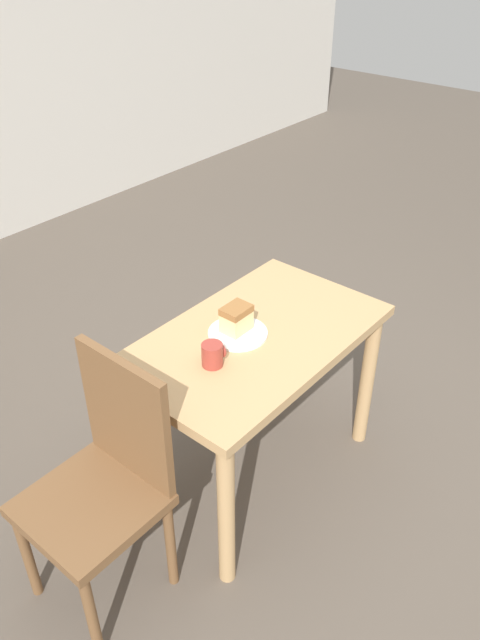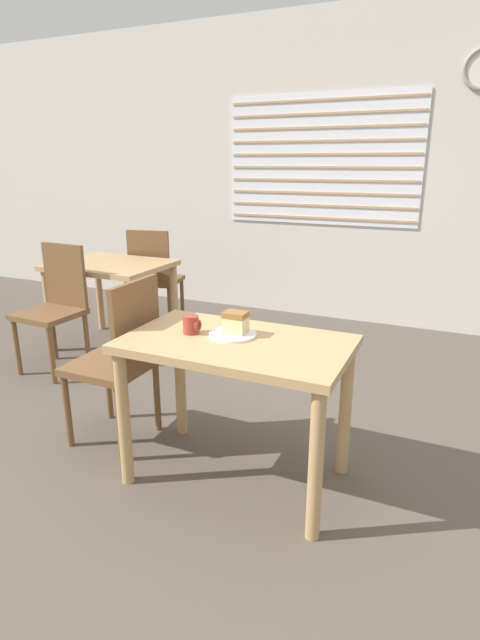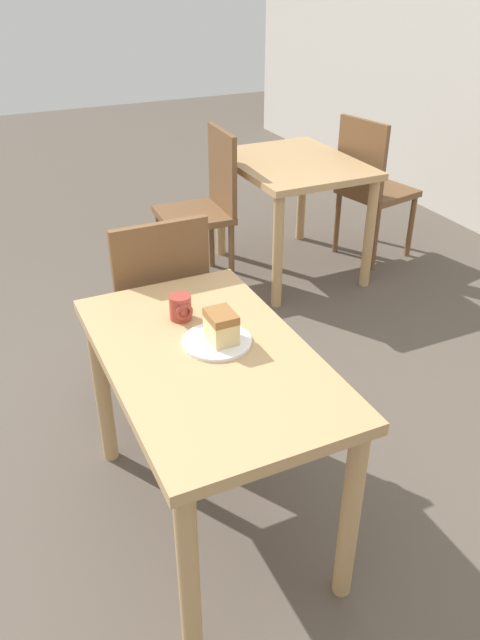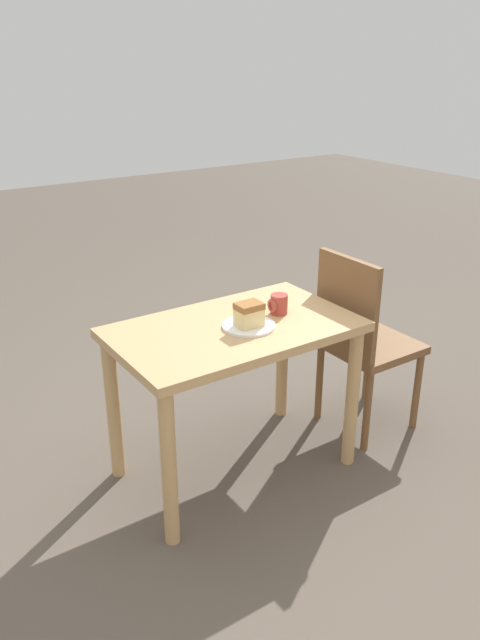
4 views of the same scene
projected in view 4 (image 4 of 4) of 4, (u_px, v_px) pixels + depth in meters
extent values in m
plane|color=brown|center=(236.00, 440.00, 3.10)|extent=(14.00, 14.00, 0.00)
cube|color=tan|center=(234.00, 330.00, 2.62)|extent=(1.03, 0.62, 0.04)
cylinder|color=tan|center=(282.00, 356.00, 3.20)|extent=(0.06, 0.06, 0.68)
cylinder|color=tan|center=(113.00, 409.00, 2.72)|extent=(0.06, 0.06, 0.68)
cylinder|color=tan|center=(352.00, 399.00, 2.80)|extent=(0.06, 0.06, 0.68)
cylinder|color=tan|center=(169.00, 469.00, 2.33)|extent=(0.06, 0.06, 0.68)
cube|color=brown|center=(371.00, 345.00, 3.08)|extent=(0.40, 0.40, 0.04)
cylinder|color=brown|center=(417.00, 391.00, 3.13)|extent=(0.04, 0.04, 0.42)
cylinder|color=brown|center=(368.00, 365.00, 3.39)|extent=(0.04, 0.04, 0.42)
cylinder|color=brown|center=(367.00, 411.00, 2.95)|extent=(0.04, 0.04, 0.42)
cylinder|color=brown|center=(319.00, 382.00, 3.22)|extent=(0.04, 0.04, 0.42)
cube|color=brown|center=(347.00, 306.00, 2.89)|extent=(0.03, 0.38, 0.47)
cylinder|color=white|center=(249.00, 326.00, 2.59)|extent=(0.22, 0.22, 0.01)
cube|color=#E5CC89|center=(249.00, 318.00, 2.56)|extent=(0.11, 0.08, 0.07)
cube|color=#936033|center=(249.00, 306.00, 2.54)|extent=(0.11, 0.08, 0.03)
cylinder|color=#9E382D|center=(279.00, 304.00, 2.72)|extent=(0.08, 0.08, 0.09)
torus|color=#9E382D|center=(272.00, 306.00, 2.70)|extent=(0.01, 0.06, 0.06)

